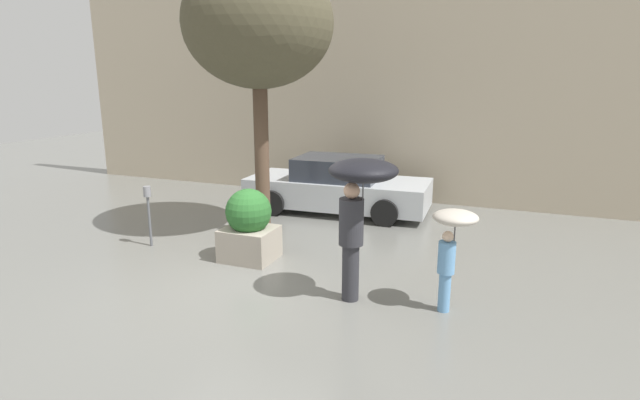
{
  "coord_description": "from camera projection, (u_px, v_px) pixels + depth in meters",
  "views": [
    {
      "loc": [
        3.84,
        -6.44,
        3.17
      ],
      "look_at": [
        0.65,
        1.6,
        1.05
      ],
      "focal_mm": 28.0,
      "sensor_mm": 36.0,
      "label": 1
    }
  ],
  "objects": [
    {
      "name": "ground_plane",
      "position": [
        245.0,
        282.0,
        7.95
      ],
      "size": [
        40.0,
        40.0,
        0.0
      ],
      "primitive_type": "plane",
      "color": "slate"
    },
    {
      "name": "building_facade",
      "position": [
        366.0,
        85.0,
        13.1
      ],
      "size": [
        18.0,
        0.3,
        6.0
      ],
      "color": "#B7A88E",
      "rests_on": "ground"
    },
    {
      "name": "planter_box",
      "position": [
        249.0,
        226.0,
        8.83
      ],
      "size": [
        0.91,
        0.81,
        1.29
      ],
      "color": "#9E9384",
      "rests_on": "ground"
    },
    {
      "name": "person_adult",
      "position": [
        359.0,
        194.0,
        6.94
      ],
      "size": [
        0.97,
        0.97,
        2.09
      ],
      "rotation": [
        0.0,
        0.0,
        0.07
      ],
      "color": "#2D2D33",
      "rests_on": "ground"
    },
    {
      "name": "person_child",
      "position": [
        452.0,
        237.0,
        6.76
      ],
      "size": [
        0.61,
        0.61,
        1.45
      ],
      "rotation": [
        0.0,
        0.0,
        0.76
      ],
      "color": "#669ED1",
      "rests_on": "ground"
    },
    {
      "name": "parked_car_near",
      "position": [
        338.0,
        187.0,
        12.08
      ],
      "size": [
        4.41,
        2.1,
        1.33
      ],
      "rotation": [
        0.0,
        0.0,
        1.62
      ],
      "color": "#B7BCC1",
      "rests_on": "ground"
    },
    {
      "name": "street_tree",
      "position": [
        258.0,
        25.0,
        9.43
      ],
      "size": [
        2.88,
        2.88,
        5.4
      ],
      "color": "brown",
      "rests_on": "ground"
    },
    {
      "name": "parking_meter",
      "position": [
        148.0,
        203.0,
        9.49
      ],
      "size": [
        0.14,
        0.14,
        1.18
      ],
      "color": "#595B60",
      "rests_on": "ground"
    }
  ]
}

